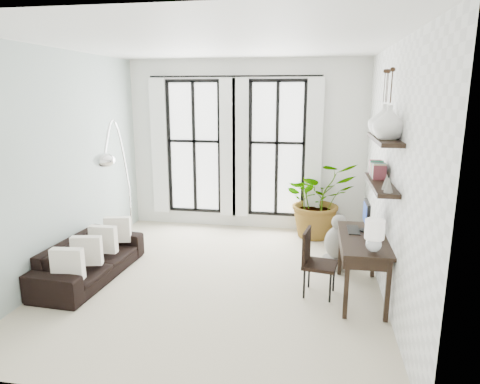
% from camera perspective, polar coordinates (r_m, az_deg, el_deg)
% --- Properties ---
extents(floor, '(5.00, 5.00, 0.00)m').
position_cam_1_polar(floor, '(6.22, -3.07, -11.53)').
color(floor, beige).
rests_on(floor, ground).
extents(ceiling, '(5.00, 5.00, 0.00)m').
position_cam_1_polar(ceiling, '(5.68, -3.49, 19.24)').
color(ceiling, white).
rests_on(ceiling, wall_back).
extents(wall_left, '(0.00, 5.00, 5.00)m').
position_cam_1_polar(wall_left, '(6.62, -22.63, 3.49)').
color(wall_left, '#A0B2AC').
rests_on(wall_left, floor).
extents(wall_right, '(0.00, 5.00, 5.00)m').
position_cam_1_polar(wall_right, '(5.67, 19.49, 2.28)').
color(wall_right, white).
rests_on(wall_right, floor).
extents(wall_back, '(4.50, 0.00, 4.50)m').
position_cam_1_polar(wall_back, '(8.16, 0.75, 6.17)').
color(wall_back, white).
rests_on(wall_back, floor).
extents(windows, '(3.26, 0.13, 2.65)m').
position_cam_1_polar(windows, '(8.13, -0.73, 5.86)').
color(windows, white).
rests_on(windows, wall_back).
extents(wall_shelves, '(0.25, 1.30, 0.60)m').
position_cam_1_polar(wall_shelves, '(5.50, 18.37, 3.39)').
color(wall_shelves, black).
rests_on(wall_shelves, wall_right).
extents(sofa, '(0.86, 1.96, 0.56)m').
position_cam_1_polar(sofa, '(6.53, -19.36, -8.40)').
color(sofa, black).
rests_on(sofa, floor).
extents(throw_pillows, '(0.40, 1.52, 0.40)m').
position_cam_1_polar(throw_pillows, '(6.41, -18.72, -6.67)').
color(throw_pillows, white).
rests_on(throw_pillows, sofa).
extents(plant, '(1.59, 1.50, 1.41)m').
position_cam_1_polar(plant, '(7.88, 10.35, -0.93)').
color(plant, '#2D7228').
rests_on(plant, floor).
extents(desk, '(0.58, 1.36, 1.20)m').
position_cam_1_polar(desk, '(5.63, 16.09, -6.56)').
color(desk, black).
rests_on(desk, floor).
extents(desk_chair, '(0.48, 0.48, 0.87)m').
position_cam_1_polar(desk_chair, '(5.69, 9.83, -8.69)').
color(desk_chair, black).
rests_on(desk_chair, floor).
extents(arc_lamp, '(0.71, 1.89, 2.21)m').
position_cam_1_polar(arc_lamp, '(6.84, -16.15, 5.29)').
color(arc_lamp, silver).
rests_on(arc_lamp, floor).
extents(buddha, '(0.46, 0.46, 0.82)m').
position_cam_1_polar(buddha, '(6.66, 12.93, -6.93)').
color(buddha, gray).
rests_on(buddha, floor).
extents(vase_a, '(0.37, 0.37, 0.38)m').
position_cam_1_polar(vase_a, '(5.15, 19.26, 8.75)').
color(vase_a, white).
rests_on(vase_a, shelf_upper).
extents(vase_b, '(0.37, 0.37, 0.38)m').
position_cam_1_polar(vase_b, '(5.55, 18.62, 9.07)').
color(vase_b, white).
rests_on(vase_b, shelf_upper).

